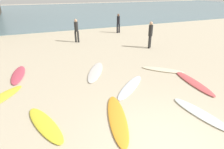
% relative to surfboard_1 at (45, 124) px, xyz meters
% --- Properties ---
extents(ocean_water, '(120.00, 40.00, 0.08)m').
position_rel_surfboard_1_xyz_m(ocean_water, '(2.84, 33.98, -0.00)').
color(ocean_water, slate).
rests_on(ocean_water, ground_plane).
extents(surfboard_1, '(1.14, 2.16, 0.08)m').
position_rel_surfboard_1_xyz_m(surfboard_1, '(0.00, 0.00, 0.00)').
color(surfboard_1, yellow).
rests_on(surfboard_1, ground_plane).
extents(surfboard_2, '(0.77, 2.26, 0.09)m').
position_rel_surfboard_1_xyz_m(surfboard_2, '(-0.83, 4.21, 0.00)').
color(surfboard_2, '#D5475D').
rests_on(surfboard_2, ground_plane).
extents(surfboard_4, '(1.71, 2.48, 0.07)m').
position_rel_surfboard_1_xyz_m(surfboard_4, '(2.63, 3.12, -0.01)').
color(surfboard_4, silver).
rests_on(surfboard_4, ground_plane).
extents(surfboard_5, '(1.24, 2.61, 0.08)m').
position_rel_surfboard_1_xyz_m(surfboard_5, '(2.09, -0.58, -0.00)').
color(surfboard_5, orange).
rests_on(surfboard_5, ground_plane).
extents(surfboard_6, '(1.84, 1.79, 0.08)m').
position_rel_surfboard_1_xyz_m(surfboard_6, '(5.78, 2.02, -0.00)').
color(surfboard_6, beige).
rests_on(surfboard_6, ground_plane).
extents(surfboard_7, '(0.74, 2.16, 0.07)m').
position_rel_surfboard_1_xyz_m(surfboard_7, '(4.64, -1.43, -0.00)').
color(surfboard_7, white).
rests_on(surfboard_7, ground_plane).
extents(surfboard_8, '(2.07, 1.90, 0.07)m').
position_rel_surfboard_1_xyz_m(surfboard_8, '(3.44, 1.08, -0.01)').
color(surfboard_8, white).
rests_on(surfboard_8, ground_plane).
extents(surfboard_10, '(0.83, 2.56, 0.08)m').
position_rel_surfboard_1_xyz_m(surfboard_10, '(6.12, 0.35, 0.00)').
color(surfboard_10, '#D65456').
rests_on(surfboard_10, ground_plane).
extents(beachgoer_near, '(0.37, 0.37, 1.74)m').
position_rel_surfboard_1_xyz_m(beachgoer_near, '(3.19, 9.17, 0.93)').
color(beachgoer_near, black).
rests_on(beachgoer_near, ground_plane).
extents(beachgoer_mid, '(0.39, 0.39, 1.79)m').
position_rel_surfboard_1_xyz_m(beachgoer_mid, '(7.40, 5.64, 0.96)').
color(beachgoer_mid, black).
rests_on(beachgoer_mid, ground_plane).
extents(beachgoer_far, '(0.34, 0.29, 1.72)m').
position_rel_surfboard_1_xyz_m(beachgoer_far, '(7.56, 11.08, 0.92)').
color(beachgoer_far, black).
rests_on(beachgoer_far, ground_plane).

